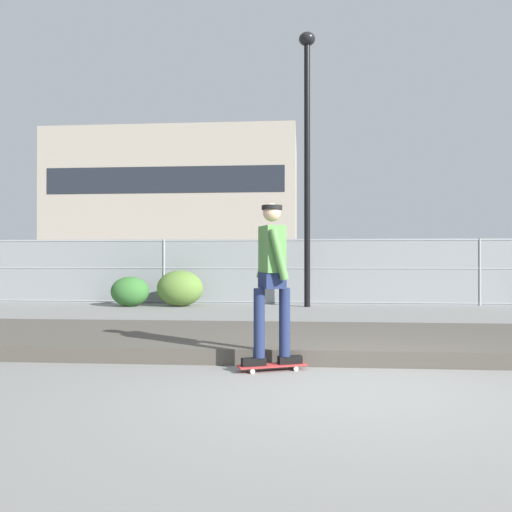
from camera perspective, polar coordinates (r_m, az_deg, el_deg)
The scene contains 10 objects.
ground_plane at distance 5.55m, azimuth 10.08°, elevation -13.79°, with size 120.00×120.00×0.00m, color slate.
gravel_berm at distance 7.92m, azimuth 8.41°, elevation -8.96°, with size 17.60×2.90×0.20m, color #4C473F.
skateboard at distance 6.26m, azimuth 1.72°, elevation -11.69°, with size 0.82×0.47×0.07m.
skater at distance 6.14m, azimuth 1.72°, elevation -1.72°, with size 0.71×0.62×1.86m.
chain_fence at distance 15.05m, azimuth 6.66°, elevation -1.65°, with size 26.57×0.06×1.85m.
street_lamp at distance 14.69m, azimuth 5.50°, elevation 12.51°, with size 0.44×0.44×7.39m.
parked_car_near at distance 19.12m, azimuth -7.51°, elevation -1.64°, with size 4.54×2.25×1.66m.
library_building at distance 58.57m, azimuth -8.00°, elevation 5.37°, with size 24.90×15.19×14.10m.
shrub_left at distance 14.83m, azimuth -13.36°, elevation -3.72°, with size 1.04×0.85×0.81m.
shrub_center at distance 14.60m, azimuth -8.15°, elevation -3.45°, with size 1.26×1.03×0.97m.
Camera 1 is at (-0.50, -5.37, 1.30)m, focal length 37.30 mm.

